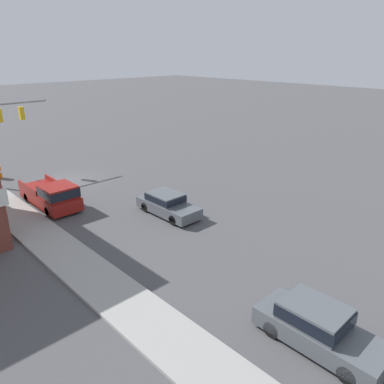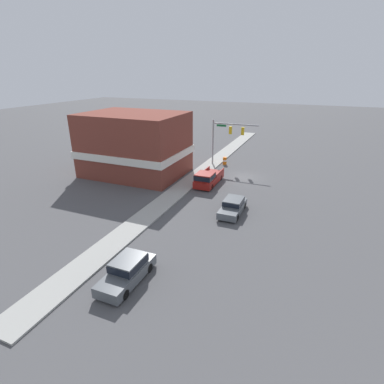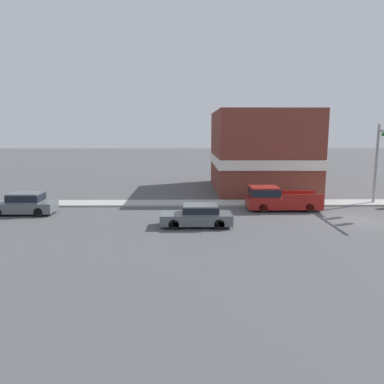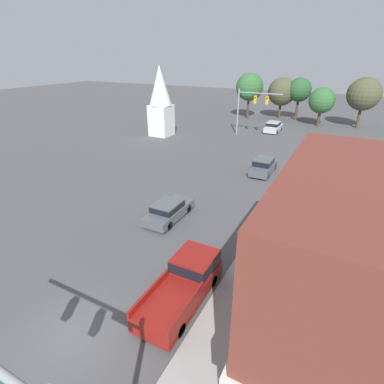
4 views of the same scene
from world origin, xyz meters
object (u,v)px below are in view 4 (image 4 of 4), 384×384
object	(u,v)px
car_oncoming	(264,165)
car_lead	(169,210)
pickup_truck_parked	(186,281)
car_distant	(273,126)

from	to	relation	value
car_oncoming	car_lead	bearing A→B (deg)	73.99
car_lead	pickup_truck_parked	bearing A→B (deg)	-51.97
car_distant	pickup_truck_parked	bearing A→B (deg)	-82.67
car_distant	pickup_truck_parked	size ratio (longest dim) A/B	0.85
car_oncoming	pickup_truck_parked	distance (m)	18.89
car_distant	car_lead	bearing A→B (deg)	-90.12
car_lead	car_distant	bearing A→B (deg)	89.88
car_lead	pickup_truck_parked	distance (m)	7.91
car_oncoming	pickup_truck_parked	xyz separation A→B (m)	(1.25, -18.85, 0.07)
car_lead	pickup_truck_parked	size ratio (longest dim) A/B	0.82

